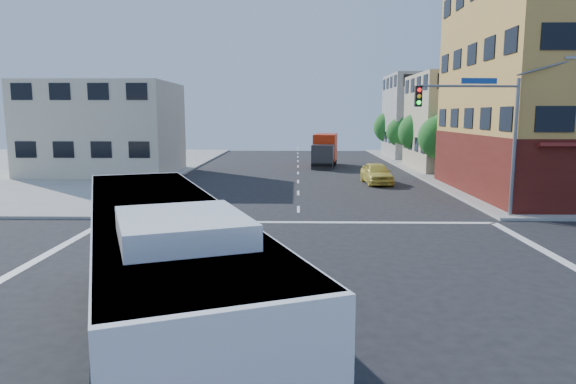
{
  "coord_description": "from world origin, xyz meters",
  "views": [
    {
      "loc": [
        -0.07,
        -15.1,
        5.22
      ],
      "look_at": [
        -0.43,
        4.71,
        2.23
      ],
      "focal_mm": 32.0,
      "sensor_mm": 36.0,
      "label": 1
    }
  ],
  "objects": [
    {
      "name": "building_east_far",
      "position": [
        16.98,
        47.98,
        5.01
      ],
      "size": [
        12.06,
        10.06,
        10.0
      ],
      "color": "#9B9B96",
      "rests_on": "ground"
    },
    {
      "name": "street_tree_b",
      "position": [
        11.9,
        35.92,
        3.75
      ],
      "size": [
        3.8,
        3.8,
        5.79
      ],
      "color": "#372414",
      "rests_on": "ground"
    },
    {
      "name": "transit_bus",
      "position": [
        -2.97,
        -4.58,
        1.81
      ],
      "size": [
        7.09,
        12.62,
        3.71
      ],
      "rotation": [
        0.0,
        0.0,
        0.38
      ],
      "color": "black",
      "rests_on": "ground"
    },
    {
      "name": "street_tree_c",
      "position": [
        11.9,
        43.92,
        3.46
      ],
      "size": [
        3.4,
        3.4,
        5.29
      ],
      "color": "#372414",
      "rests_on": "ground"
    },
    {
      "name": "box_truck",
      "position": [
        2.72,
        37.02,
        1.58
      ],
      "size": [
        2.99,
        7.44,
        3.26
      ],
      "rotation": [
        0.0,
        0.0,
        -0.13
      ],
      "color": "#2A2B30",
      "rests_on": "ground"
    },
    {
      "name": "street_tree_d",
      "position": [
        11.9,
        51.92,
        3.88
      ],
      "size": [
        4.0,
        4.0,
        6.03
      ],
      "color": "#372414",
      "rests_on": "ground"
    },
    {
      "name": "street_tree_a",
      "position": [
        11.9,
        27.92,
        3.59
      ],
      "size": [
        3.6,
        3.6,
        5.53
      ],
      "color": "#372414",
      "rests_on": "ground"
    },
    {
      "name": "signal_mast_ne",
      "position": [
        9.08,
        10.62,
        4.98
      ],
      "size": [
        7.91,
        1.13,
        8.07
      ],
      "color": "slate",
      "rests_on": "ground"
    },
    {
      "name": "building_east_near",
      "position": [
        16.98,
        33.98,
        4.51
      ],
      "size": [
        12.06,
        10.06,
        9.0
      ],
      "color": "tan",
      "rests_on": "ground"
    },
    {
      "name": "ground",
      "position": [
        0.0,
        0.0,
        0.0
      ],
      "size": [
        120.0,
        120.0,
        0.0
      ],
      "primitive_type": "plane",
      "color": "black",
      "rests_on": "ground"
    },
    {
      "name": "parked_car",
      "position": [
        5.97,
        23.83,
        0.81
      ],
      "size": [
        2.18,
        4.86,
        1.62
      ],
      "primitive_type": "imported",
      "rotation": [
        0.0,
        0.0,
        0.06
      ],
      "color": "#E3D04B",
      "rests_on": "ground"
    },
    {
      "name": "building_west",
      "position": [
        -17.02,
        29.98,
        4.01
      ],
      "size": [
        12.06,
        10.06,
        8.0
      ],
      "color": "beige",
      "rests_on": "ground"
    }
  ]
}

